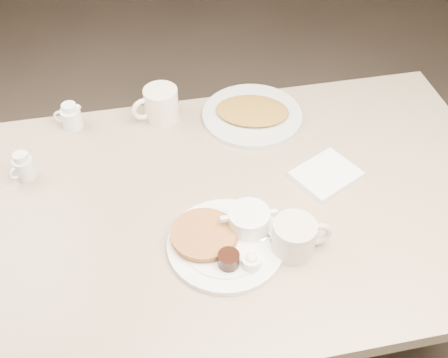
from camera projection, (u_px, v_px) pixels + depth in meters
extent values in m
cube|color=#4C3F33|center=(225.00, 348.00, 1.95)|extent=(7.00, 8.00, 0.02)
cube|color=tan|center=(226.00, 209.00, 1.42)|extent=(1.50, 0.90, 0.04)
cylinder|color=black|center=(225.00, 287.00, 1.67)|extent=(0.14, 0.14, 0.69)
cylinder|color=black|center=(225.00, 344.00, 1.93)|extent=(0.56, 0.56, 0.03)
cylinder|color=white|center=(226.00, 244.00, 1.30)|extent=(0.29, 0.29, 0.01)
cylinder|color=white|center=(226.00, 242.00, 1.30)|extent=(0.21, 0.21, 0.00)
cylinder|color=#A6652D|center=(205.00, 235.00, 1.31)|extent=(0.16, 0.16, 0.01)
cylinder|color=#A6652D|center=(203.00, 234.00, 1.29)|extent=(0.16, 0.16, 0.01)
cylinder|color=white|center=(249.00, 220.00, 1.31)|extent=(0.10, 0.10, 0.05)
cube|color=white|center=(225.00, 219.00, 1.29)|extent=(0.02, 0.01, 0.01)
cube|color=white|center=(273.00, 212.00, 1.31)|extent=(0.02, 0.01, 0.01)
ellipsoid|color=white|center=(244.00, 216.00, 1.30)|extent=(0.05, 0.05, 0.03)
ellipsoid|color=white|center=(255.00, 218.00, 1.30)|extent=(0.04, 0.04, 0.02)
cylinder|color=black|center=(229.00, 260.00, 1.24)|extent=(0.05, 0.05, 0.04)
cylinder|color=white|center=(251.00, 262.00, 1.24)|extent=(0.05, 0.05, 0.03)
ellipsoid|color=#FCECC2|center=(251.00, 258.00, 1.23)|extent=(0.03, 0.03, 0.02)
cube|color=white|center=(286.00, 237.00, 1.31)|extent=(0.11, 0.02, 0.00)
ellipsoid|color=white|center=(263.00, 237.00, 1.31)|extent=(0.03, 0.02, 0.01)
cylinder|color=beige|center=(294.00, 238.00, 1.27)|extent=(0.10, 0.10, 0.09)
cylinder|color=black|center=(295.00, 227.00, 1.24)|extent=(0.08, 0.08, 0.01)
torus|color=beige|center=(317.00, 234.00, 1.28)|extent=(0.07, 0.02, 0.07)
cube|color=white|center=(326.00, 175.00, 1.47)|extent=(0.20, 0.19, 0.02)
cylinder|color=white|center=(161.00, 104.00, 1.61)|extent=(0.12, 0.12, 0.10)
torus|color=white|center=(144.00, 109.00, 1.60)|extent=(0.07, 0.03, 0.07)
cylinder|color=white|center=(24.00, 168.00, 1.45)|extent=(0.07, 0.07, 0.06)
cylinder|color=white|center=(20.00, 157.00, 1.42)|extent=(0.05, 0.05, 0.02)
cone|color=white|center=(27.00, 154.00, 1.44)|extent=(0.03, 0.03, 0.02)
torus|color=white|center=(15.00, 173.00, 1.43)|extent=(0.03, 0.03, 0.04)
cylinder|color=white|center=(72.00, 118.00, 1.60)|extent=(0.07, 0.07, 0.06)
cylinder|color=white|center=(69.00, 108.00, 1.57)|extent=(0.05, 0.05, 0.02)
cone|color=white|center=(77.00, 109.00, 1.57)|extent=(0.02, 0.02, 0.02)
torus|color=white|center=(61.00, 117.00, 1.60)|extent=(0.04, 0.02, 0.04)
cylinder|color=beige|center=(252.00, 115.00, 1.65)|extent=(0.37, 0.37, 0.01)
ellipsoid|color=olive|center=(252.00, 111.00, 1.63)|extent=(0.25, 0.21, 0.02)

